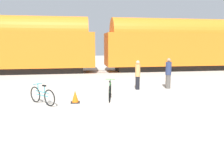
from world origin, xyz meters
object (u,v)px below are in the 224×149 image
(freight_train, at_px, (100,44))
(person_in_tan, at_px, (138,75))
(bicycle_teal, at_px, (42,96))
(traffic_cone, at_px, (75,97))
(person_in_navy, at_px, (168,73))
(bicycle_green, at_px, (110,91))

(freight_train, relative_size, person_in_tan, 16.60)
(bicycle_teal, distance_m, traffic_cone, 1.43)
(person_in_tan, distance_m, traffic_cone, 4.31)
(traffic_cone, bearing_deg, person_in_navy, 23.59)
(freight_train, height_order, person_in_navy, freight_train)
(freight_train, bearing_deg, traffic_cone, -101.76)
(freight_train, relative_size, traffic_cone, 50.95)
(person_in_tan, height_order, traffic_cone, person_in_tan)
(bicycle_teal, xyz_separation_m, traffic_cone, (1.42, 0.02, -0.13))
(bicycle_teal, height_order, traffic_cone, bicycle_teal)
(freight_train, distance_m, person_in_navy, 9.27)
(freight_train, height_order, bicycle_green, freight_train)
(bicycle_green, bearing_deg, freight_train, 86.56)
(traffic_cone, bearing_deg, bicycle_green, 11.33)
(bicycle_green, xyz_separation_m, person_in_tan, (1.92, 2.03, 0.46))
(bicycle_teal, bearing_deg, person_in_tan, 25.56)
(person_in_navy, height_order, traffic_cone, person_in_navy)
(bicycle_green, xyz_separation_m, person_in_navy, (3.80, 2.04, 0.50))
(person_in_navy, bearing_deg, bicycle_teal, 161.77)
(person_in_tan, xyz_separation_m, traffic_cone, (-3.56, -2.36, -0.61))
(bicycle_teal, height_order, person_in_tan, person_in_tan)
(freight_train, bearing_deg, bicycle_teal, -108.68)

